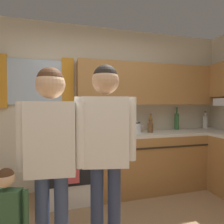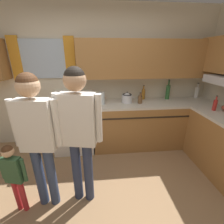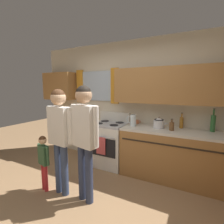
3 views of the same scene
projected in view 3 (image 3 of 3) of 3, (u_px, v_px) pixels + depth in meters
The scene contains 13 objects.
ground_plane at pixel (79, 221), 2.04m from camera, with size 12.00×12.00×0.00m, color #93704C.
back_wall_unit at pixel (137, 97), 3.39m from camera, with size 4.60×0.42×2.60m.
kitchen_counter_run at pixel (208, 168), 2.44m from camera, with size 2.32×1.76×0.90m.
stove_oven at pixel (109, 143), 3.51m from camera, with size 0.71×0.67×1.10m.
bottle_oil_amber at pixel (181, 122), 3.01m from camera, with size 0.06×0.06×0.29m.
bottle_wine_green at pixel (213, 123), 2.76m from camera, with size 0.08×0.08×0.39m.
bottle_squat_brown at pixel (172, 126), 2.85m from camera, with size 0.08×0.08×0.21m.
cup_terracotta at pixel (137, 122), 3.40m from camera, with size 0.11×0.07×0.08m.
stovetop_kettle at pixel (159, 123), 3.02m from camera, with size 0.27×0.20×0.21m.
water_pitcher at pixel (133, 120), 3.18m from camera, with size 0.19×0.11×0.22m.
adult_holding_child at pixel (60, 130), 2.45m from camera, with size 0.50×0.22×1.61m.
adult_in_plaid at pixel (84, 130), 2.27m from camera, with size 0.51×0.23×1.66m.
small_child at pixel (43, 157), 2.58m from camera, with size 0.30×0.13×0.90m.
Camera 3 is at (1.19, -1.44, 1.62)m, focal length 26.47 mm.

